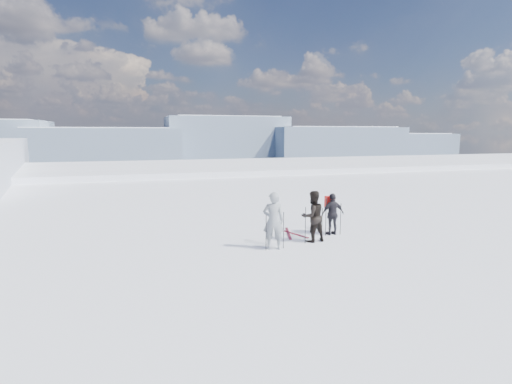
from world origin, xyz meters
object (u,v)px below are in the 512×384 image
skier_dark (313,216)px  skier_pack (333,214)px  skis_loose (290,233)px  skier_grey (273,221)px

skier_dark → skier_pack: (1.08, 0.64, -0.11)m
skier_pack → skis_loose: skier_pack is taller
skier_grey → skis_loose: skier_grey is taller
skier_pack → skis_loose: bearing=-24.6°
skier_grey → skier_pack: size_ratio=1.21×
skier_dark → skis_loose: (-0.33, 1.21, -0.86)m
skis_loose → skier_grey: bearing=-126.7°
skier_dark → skier_pack: bearing=-157.8°
skier_dark → skier_pack: skier_dark is taller
skier_pack → skis_loose: size_ratio=0.92×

